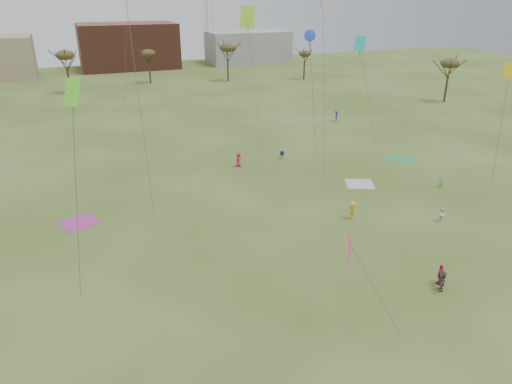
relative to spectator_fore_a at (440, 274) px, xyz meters
name	(u,v)px	position (x,y,z in m)	size (l,w,h in m)	color
ground	(328,344)	(-10.99, -2.63, -0.82)	(260.00, 260.00, 0.00)	#3B5319
spectator_fore_a	(440,274)	(0.00, 0.00, 0.00)	(0.96, 0.40, 1.64)	#BD2054
spectator_fore_c	(442,281)	(-0.47, -0.70, -0.01)	(1.50, 0.48, 1.62)	brown
flyer_mid_b	(352,210)	(-0.17, 11.76, 0.09)	(1.18, 0.68, 1.83)	gold
flyer_mid_c	(441,181)	(13.27, 14.79, -0.08)	(0.54, 0.36, 1.48)	#6AB1B1
spectator_mid_e	(442,215)	(7.46, 8.08, -0.08)	(0.72, 0.56, 1.48)	white
flyer_far_b	(238,160)	(-5.22, 29.61, 0.06)	(0.86, 0.56, 1.76)	#BB2054
flyer_far_c	(336,116)	(17.35, 44.13, 0.10)	(1.18, 0.68, 1.83)	navy
blanket_cream	(360,184)	(5.54, 19.01, -0.82)	(3.06, 3.06, 0.03)	beige
blanket_plum	(79,223)	(-24.50, 20.63, -0.82)	(3.09, 3.09, 0.03)	#B2368F
blanket_olive	(400,159)	(15.28, 24.37, -0.82)	(3.20, 3.20, 0.03)	#359358
camp_chair_right	(282,156)	(1.11, 30.49, -0.56)	(0.73, 0.74, 0.87)	#15183B
kites_aloft	(152,1)	(-13.57, 33.49, 18.34)	(63.17, 66.69, 24.72)	red
tree_line	(116,63)	(-13.84, 76.49, 6.27)	(117.44, 49.32, 8.91)	#3A2B1E
building_brick	(128,46)	(-5.99, 117.37, 5.18)	(26.00, 16.00, 12.00)	brown
building_grey	(248,47)	(29.01, 115.37, 3.68)	(24.00, 12.00, 9.00)	gray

